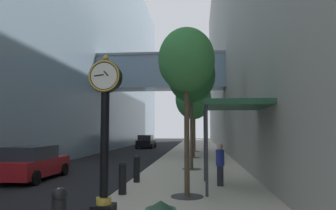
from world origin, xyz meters
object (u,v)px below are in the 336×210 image
street_tree_mid_near (191,75)px  bollard_third (123,177)px  street_clock (105,128)px  car_red_near (33,163)px  car_black_mid (146,142)px  street_tree_near (187,61)px  street_tree_mid_far (193,99)px  pedestrian_walking (220,163)px  street_tree_far (194,102)px  bollard_fourth (137,168)px

street_tree_mid_near → bollard_third: bearing=-107.3°
street_clock → car_red_near: street_clock is taller
car_black_mid → street_tree_near: bearing=-78.0°
street_tree_mid_far → bollard_third: bearing=-98.8°
street_clock → pedestrian_walking: size_ratio=2.50×
bollard_third → street_tree_far: bearing=84.2°
street_tree_near → street_tree_mid_near: 7.47m
street_tree_mid_far → car_red_near: (-7.49, -11.07, -4.08)m
street_clock → pedestrian_walking: bearing=56.8°
car_red_near → street_tree_mid_near: bearing=25.9°
bollard_fourth → car_red_near: 5.34m
bollard_fourth → car_red_near: size_ratio=0.26×
pedestrian_walking → street_clock: bearing=-123.2°
pedestrian_walking → car_black_mid: 28.50m
pedestrian_walking → street_tree_mid_far: bearing=95.6°
street_tree_mid_near → pedestrian_walking: street_tree_mid_near is taller
street_tree_mid_far → street_tree_far: bearing=90.0°
street_tree_mid_far → pedestrian_walking: size_ratio=3.81×
street_tree_near → car_red_near: bearing=153.2°
bollard_fourth → car_black_mid: size_ratio=0.27×
street_clock → bollard_third: (-0.23, 3.02, -1.70)m
street_tree_mid_far → street_tree_far: (0.00, 7.43, 0.40)m
street_tree_mid_near → car_black_mid: 23.58m
bollard_fourth → street_tree_near: street_tree_near is taller
street_clock → street_tree_near: size_ratio=0.73×
street_tree_mid_far → car_red_near: bearing=-124.1°
street_clock → bollard_third: bearing=94.5°
bollard_fourth → street_tree_mid_far: (2.26, 12.11, 4.11)m
bollard_third → street_tree_mid_near: 8.96m
street_tree_mid_near → pedestrian_walking: bearing=-76.6°
street_tree_far → pedestrian_walking: 20.59m
street_clock → street_tree_mid_near: street_tree_mid_near is taller
street_clock → street_tree_mid_far: street_tree_mid_far is taller
street_tree_mid_near → street_clock: bearing=-101.2°
street_tree_mid_near → car_red_near: 9.58m
pedestrian_walking → car_red_near: (-8.75, 1.61, -0.25)m
street_tree_mid_near → car_red_near: bearing=-154.1°
street_clock → street_tree_near: street_tree_near is taller
street_clock → car_black_mid: 32.80m
street_tree_near → street_tree_mid_far: (-0.00, 14.86, 0.11)m
street_clock → street_tree_near: bearing=54.4°
street_tree_near → street_tree_mid_far: 14.86m
bollard_fourth → street_tree_mid_near: bearing=64.2°
street_tree_far → car_red_near: bearing=-112.0°
street_clock → pedestrian_walking: 6.15m
street_clock → bollard_fourth: (-0.23, 5.58, -1.70)m
bollard_third → pedestrian_walking: bearing=29.6°
bollard_third → pedestrian_walking: 4.05m
bollard_fourth → pedestrian_walking: pedestrian_walking is taller
bollard_third → street_tree_mid_near: bearing=72.7°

